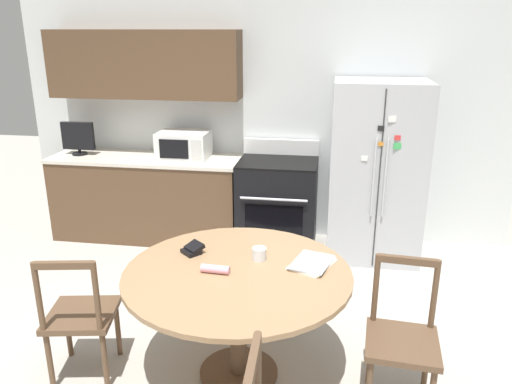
{
  "coord_description": "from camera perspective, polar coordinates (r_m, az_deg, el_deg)",
  "views": [
    {
      "loc": [
        0.75,
        -2.58,
        2.2
      ],
      "look_at": [
        0.16,
        1.15,
        0.95
      ],
      "focal_mm": 35.0,
      "sensor_mm": 36.0,
      "label": 1
    }
  ],
  "objects": [
    {
      "name": "oven_range",
      "position": [
        5.17,
        2.48,
        -1.27
      ],
      "size": [
        0.79,
        0.68,
        1.08
      ],
      "color": "black",
      "rests_on": "ground_plane"
    },
    {
      "name": "dining_table",
      "position": [
        3.19,
        -2.11,
        -10.89
      ],
      "size": [
        1.43,
        1.43,
        0.76
      ],
      "color": "#997551",
      "rests_on": "ground_plane"
    },
    {
      "name": "refrigerator",
      "position": [
        4.99,
        13.56,
        2.33
      ],
      "size": [
        0.88,
        0.76,
        1.74
      ],
      "color": "#B2B5BA",
      "rests_on": "ground_plane"
    },
    {
      "name": "candle_glass",
      "position": [
        3.27,
        0.36,
        -7.15
      ],
      "size": [
        0.09,
        0.09,
        0.08
      ],
      "color": "silver",
      "rests_on": "dining_table"
    },
    {
      "name": "kitchen_counter",
      "position": [
        5.53,
        -12.2,
        -0.55
      ],
      "size": [
        2.02,
        0.64,
        0.9
      ],
      "color": "brown",
      "rests_on": "ground_plane"
    },
    {
      "name": "mail_stack",
      "position": [
        3.23,
        6.41,
        -8.09
      ],
      "size": [
        0.33,
        0.37,
        0.02
      ],
      "color": "white",
      "rests_on": "dining_table"
    },
    {
      "name": "back_wall",
      "position": [
        5.34,
        -2.57,
        10.08
      ],
      "size": [
        5.2,
        0.44,
        2.6
      ],
      "color": "silver",
      "rests_on": "ground_plane"
    },
    {
      "name": "countertop_tv",
      "position": [
        5.66,
        -19.67,
        5.9
      ],
      "size": [
        0.35,
        0.16,
        0.35
      ],
      "color": "black",
      "rests_on": "kitchen_counter"
    },
    {
      "name": "microwave",
      "position": [
        5.25,
        -8.23,
        5.35
      ],
      "size": [
        0.52,
        0.4,
        0.28
      ],
      "color": "white",
      "rests_on": "kitchen_counter"
    },
    {
      "name": "folded_napkin",
      "position": [
        3.11,
        -4.68,
        -8.78
      ],
      "size": [
        0.18,
        0.06,
        0.05
      ],
      "color": "pink",
      "rests_on": "dining_table"
    },
    {
      "name": "wallet",
      "position": [
        3.39,
        -7.24,
        -6.52
      ],
      "size": [
        0.17,
        0.17,
        0.07
      ],
      "color": "black",
      "rests_on": "dining_table"
    },
    {
      "name": "dining_chair_left",
      "position": [
        3.49,
        -19.45,
        -13.27
      ],
      "size": [
        0.49,
        0.49,
        0.9
      ],
      "rotation": [
        0.0,
        0.0,
        6.46
      ],
      "color": "brown",
      "rests_on": "ground_plane"
    },
    {
      "name": "dining_chair_right",
      "position": [
        3.21,
        16.34,
        -15.91
      ],
      "size": [
        0.45,
        0.45,
        0.9
      ],
      "rotation": [
        0.0,
        0.0,
        3.06
      ],
      "color": "brown",
      "rests_on": "ground_plane"
    }
  ]
}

